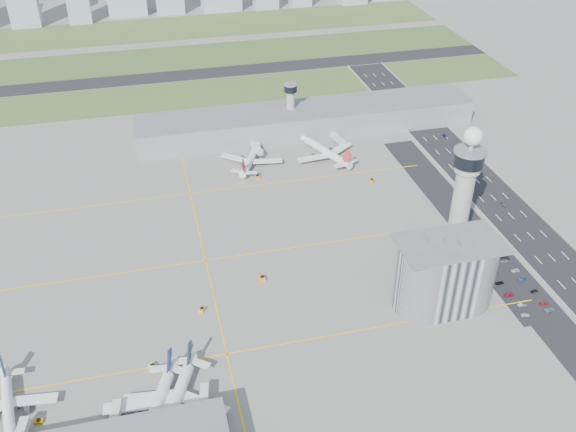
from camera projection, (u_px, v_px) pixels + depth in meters
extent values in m
plane|color=gray|center=(307.00, 288.00, 276.54)|extent=(1000.00, 1000.00, 0.00)
cube|color=#445A2A|center=(197.00, 93.00, 454.43)|extent=(480.00, 50.00, 0.08)
cube|color=#425B2B|center=(185.00, 58.00, 515.06)|extent=(480.00, 60.00, 0.08)
cube|color=#526731|center=(175.00, 28.00, 579.74)|extent=(480.00, 70.00, 0.08)
cube|color=black|center=(190.00, 75.00, 484.33)|extent=(480.00, 22.00, 0.10)
cube|color=black|center=(545.00, 250.00, 299.46)|extent=(28.00, 500.00, 0.10)
cube|color=#9E9E99|center=(518.00, 254.00, 296.36)|extent=(0.60, 500.00, 1.20)
cube|color=#9E9E99|center=(571.00, 245.00, 301.95)|extent=(0.60, 500.00, 1.20)
cube|color=black|center=(507.00, 271.00, 286.39)|extent=(18.00, 260.00, 0.08)
cube|color=black|center=(518.00, 289.00, 276.29)|extent=(20.00, 44.00, 0.10)
cube|color=yellow|center=(227.00, 354.00, 244.30)|extent=(260.00, 0.60, 0.01)
cube|color=yellow|center=(206.00, 261.00, 292.81)|extent=(260.00, 0.60, 0.01)
cube|color=yellow|center=(190.00, 194.00, 341.32)|extent=(260.00, 0.60, 0.01)
cube|color=yellow|center=(206.00, 261.00, 292.81)|extent=(0.60, 260.00, 0.01)
cylinder|color=#ADAAA5|center=(460.00, 210.00, 284.09)|extent=(8.40, 8.40, 48.00)
cylinder|color=#ADAAA5|center=(468.00, 167.00, 271.90)|extent=(11.00, 11.00, 4.00)
cylinder|color=black|center=(469.00, 159.00, 269.69)|extent=(13.00, 13.00, 6.00)
cylinder|color=slate|center=(471.00, 151.00, 267.75)|extent=(14.00, 14.00, 1.00)
cylinder|color=#ADAAA5|center=(471.00, 146.00, 266.37)|extent=(1.60, 1.60, 5.00)
sphere|color=white|center=(473.00, 136.00, 263.88)|extent=(8.00, 8.00, 8.00)
cylinder|color=#ADAAA5|center=(291.00, 111.00, 396.04)|extent=(5.00, 5.00, 28.00)
cylinder|color=black|center=(291.00, 88.00, 387.74)|extent=(8.00, 8.00, 4.00)
cylinder|color=slate|center=(291.00, 84.00, 386.35)|extent=(8.60, 8.60, 0.80)
cube|color=#B2B2B7|center=(445.00, 274.00, 260.83)|extent=(18.00, 24.00, 30.00)
cylinder|color=#B2B2B7|center=(425.00, 278.00, 259.03)|extent=(24.00, 24.00, 30.00)
cylinder|color=#B2B2B7|center=(466.00, 271.00, 262.62)|extent=(24.00, 24.00, 30.00)
cube|color=slate|center=(451.00, 244.00, 252.30)|extent=(42.00, 24.00, 0.80)
cube|color=slate|center=(434.00, 238.00, 252.64)|extent=(6.00, 5.00, 3.00)
cube|color=slate|center=(465.00, 242.00, 250.96)|extent=(5.00, 4.00, 2.40)
cube|color=gray|center=(307.00, 120.00, 400.02)|extent=(210.00, 32.00, 15.00)
cube|color=slate|center=(307.00, 109.00, 395.65)|extent=(210.00, 32.00, 0.80)
imported|color=silver|center=(525.00, 315.00, 261.70)|extent=(3.98, 2.13, 1.29)
imported|color=gray|center=(522.00, 305.00, 266.90)|extent=(4.01, 1.56, 1.30)
imported|color=maroon|center=(509.00, 294.00, 272.31)|extent=(4.69, 2.57, 1.24)
imported|color=black|center=(500.00, 283.00, 278.80)|extent=(4.14, 2.06, 1.16)
imported|color=navy|center=(494.00, 273.00, 284.48)|extent=(3.56, 1.60, 1.19)
imported|color=silver|center=(492.00, 267.00, 287.70)|extent=(3.90, 1.62, 1.25)
imported|color=gray|center=(550.00, 309.00, 264.40)|extent=(4.74, 2.61, 1.26)
imported|color=#A32124|center=(544.00, 303.00, 267.61)|extent=(3.92, 1.87, 1.10)
imported|color=black|center=(534.00, 291.00, 274.26)|extent=(3.64, 1.93, 1.18)
imported|color=navy|center=(522.00, 280.00, 280.38)|extent=(3.98, 1.62, 1.29)
imported|color=silver|center=(516.00, 270.00, 286.03)|extent=(4.13, 2.08, 1.12)
imported|color=gray|center=(504.00, 261.00, 291.97)|extent=(4.35, 2.27, 1.20)
imported|color=#252527|center=(504.00, 205.00, 331.43)|extent=(1.83, 3.84, 1.21)
imported|color=navy|center=(445.00, 136.00, 397.66)|extent=(2.28, 4.19, 1.11)
imported|color=slate|center=(391.00, 101.00, 441.48)|extent=(1.68, 3.34, 1.09)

